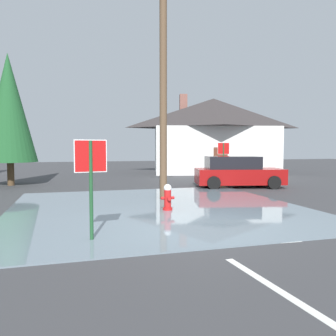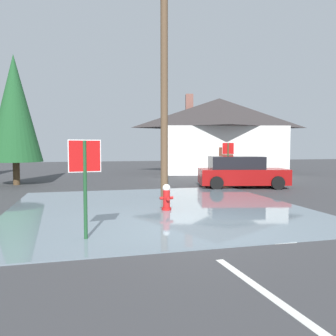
# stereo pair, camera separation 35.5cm
# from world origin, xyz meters

# --- Properties ---
(ground_plane) EXTENTS (80.00, 80.00, 0.10)m
(ground_plane) POSITION_xyz_m (0.00, 0.00, -0.05)
(ground_plane) COLOR #38383A
(flood_puddle) EXTENTS (9.39, 9.39, 0.03)m
(flood_puddle) POSITION_xyz_m (-0.37, 2.69, 0.02)
(flood_puddle) COLOR slate
(flood_puddle) RESTS_ON ground
(lane_stop_bar) EXTENTS (3.87, 0.44, 0.01)m
(lane_stop_bar) POSITION_xyz_m (-0.29, -1.81, 0.00)
(lane_stop_bar) COLOR silver
(lane_stop_bar) RESTS_ON ground
(lane_center_stripe) EXTENTS (0.32, 3.09, 0.01)m
(lane_center_stripe) POSITION_xyz_m (-0.29, -4.15, 0.00)
(lane_center_stripe) COLOR silver
(lane_center_stripe) RESTS_ON ground
(stop_sign_near) EXTENTS (0.69, 0.13, 2.17)m
(stop_sign_near) POSITION_xyz_m (-2.68, -0.71, 1.54)
(stop_sign_near) COLOR #1E4C28
(stop_sign_near) RESTS_ON ground
(fire_hydrant) EXTENTS (0.43, 0.37, 0.85)m
(fire_hydrant) POSITION_xyz_m (-0.18, 2.08, 0.42)
(fire_hydrant) COLOR red
(fire_hydrant) RESTS_ON ground
(utility_pole) EXTENTS (1.60, 0.28, 8.32)m
(utility_pole) POSITION_xyz_m (0.31, 4.39, 4.34)
(utility_pole) COLOR brown
(utility_pole) RESTS_ON ground
(stop_sign_far) EXTENTS (0.62, 0.37, 2.29)m
(stop_sign_far) POSITION_xyz_m (5.70, 10.44, 1.63)
(stop_sign_far) COLOR #1E4C28
(stop_sign_far) RESTS_ON ground
(house) EXTENTS (10.96, 8.11, 6.29)m
(house) POSITION_xyz_m (7.70, 16.55, 3.03)
(house) COLOR silver
(house) RESTS_ON ground
(parked_car) EXTENTS (4.59, 2.77, 1.55)m
(parked_car) POSITION_xyz_m (4.92, 7.20, 0.74)
(parked_car) COLOR maroon
(parked_car) RESTS_ON ground
(pine_tree_mid_left) EXTENTS (2.75, 2.75, 6.87)m
(pine_tree_mid_left) POSITION_xyz_m (-6.17, 11.14, 4.04)
(pine_tree_mid_left) COLOR #4C3823
(pine_tree_mid_left) RESTS_ON ground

